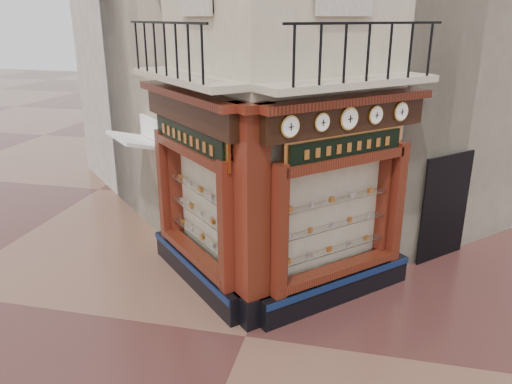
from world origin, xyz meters
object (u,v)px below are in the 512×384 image
(awning, at_px, (144,241))
(signboard_right, at_px, (347,147))
(clock_a, at_px, (290,127))
(clock_e, at_px, (401,112))
(signboard_left, at_px, (189,138))
(clock_b, at_px, (322,122))
(clock_c, at_px, (349,119))
(clock_d, at_px, (376,115))
(corner_pilaster, at_px, (252,222))

(awning, height_order, signboard_right, signboard_right)
(clock_a, bearing_deg, clock_e, 0.00)
(clock_a, bearing_deg, signboard_left, 109.14)
(awning, xyz_separation_m, signboard_right, (4.88, -1.69, 3.10))
(clock_a, relative_size, clock_e, 1.03)
(clock_b, bearing_deg, clock_e, 0.00)
(clock_b, distance_m, clock_c, 0.58)
(clock_c, bearing_deg, clock_a, -180.00)
(clock_c, distance_m, signboard_left, 2.99)
(clock_a, relative_size, clock_b, 1.15)
(clock_b, bearing_deg, signboard_right, 9.37)
(clock_d, bearing_deg, clock_e, 0.00)
(clock_b, xyz_separation_m, clock_e, (1.29, 1.29, 0.00))
(clock_d, relative_size, signboard_left, 0.15)
(clock_a, relative_size, awning, 0.23)
(corner_pilaster, relative_size, clock_c, 10.04)
(corner_pilaster, bearing_deg, clock_e, -8.36)
(clock_c, relative_size, signboard_right, 0.20)
(clock_b, relative_size, clock_c, 0.79)
(clock_d, distance_m, signboard_left, 3.43)
(clock_a, height_order, clock_d, clock_a)
(clock_b, bearing_deg, clock_c, -0.00)
(clock_e, distance_m, awning, 6.88)
(clock_b, bearing_deg, signboard_left, 122.68)
(corner_pilaster, bearing_deg, awning, 96.59)
(signboard_right, bearing_deg, clock_d, -11.78)
(clock_d, distance_m, signboard_right, 0.75)
(corner_pilaster, relative_size, signboard_right, 2.05)
(clock_c, height_order, clock_e, clock_c)
(signboard_left, relative_size, signboard_right, 1.15)
(clock_b, relative_size, clock_e, 0.89)
(clock_a, relative_size, clock_d, 1.09)
(corner_pilaster, bearing_deg, clock_a, -44.20)
(corner_pilaster, bearing_deg, signboard_left, 100.25)
(clock_b, bearing_deg, clock_a, -180.00)
(awning, distance_m, signboard_left, 4.04)
(clock_d, bearing_deg, clock_b, -180.00)
(clock_b, height_order, awning, clock_b)
(clock_a, bearing_deg, signboard_right, 4.82)
(signboard_left, bearing_deg, clock_d, -129.98)
(corner_pilaster, bearing_deg, clock_d, -10.61)
(corner_pilaster, xyz_separation_m, clock_e, (2.36, 1.75, 1.67))
(clock_c, relative_size, awning, 0.26)
(clock_a, xyz_separation_m, clock_e, (1.75, 1.75, -0.00))
(clock_d, xyz_separation_m, clock_e, (0.44, 0.44, -0.00))
(clock_c, xyz_separation_m, signboard_left, (-2.94, 0.14, -0.52))
(signboard_left, bearing_deg, clock_c, -137.70)
(clock_c, xyz_separation_m, clock_d, (0.44, 0.44, -0.00))
(corner_pilaster, distance_m, signboard_left, 2.12)
(clock_c, relative_size, clock_d, 1.21)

